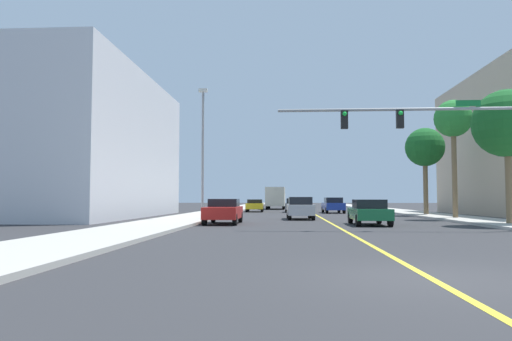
{
  "coord_description": "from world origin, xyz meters",
  "views": [
    {
      "loc": [
        -2.63,
        -8.98,
        1.46
      ],
      "look_at": [
        -4.6,
        22.58,
        3.31
      ],
      "focal_mm": 33.25,
      "sensor_mm": 36.0,
      "label": 1
    }
  ],
  "objects_px": {
    "car_yellow": "(255,205)",
    "car_gray": "(295,205)",
    "delivery_truck": "(276,197)",
    "street_lamp": "(203,147)",
    "car_green": "(369,212)",
    "car_silver": "(300,208)",
    "car_red": "(224,211)",
    "palm_mid": "(453,121)",
    "palm_far": "(425,148)",
    "palm_near": "(507,124)",
    "traffic_signal_mast": "(438,132)",
    "car_blue": "(333,205)"
  },
  "relations": [
    {
      "from": "traffic_signal_mast",
      "to": "palm_mid",
      "type": "bearing_deg",
      "value": 67.72
    },
    {
      "from": "car_silver",
      "to": "car_green",
      "type": "height_order",
      "value": "car_silver"
    },
    {
      "from": "car_yellow",
      "to": "car_red",
      "type": "xyz_separation_m",
      "value": [
        -0.24,
        -23.83,
        0.03
      ]
    },
    {
      "from": "car_yellow",
      "to": "car_gray",
      "type": "xyz_separation_m",
      "value": [
        4.22,
        -1.29,
        0.03
      ]
    },
    {
      "from": "traffic_signal_mast",
      "to": "delivery_truck",
      "type": "distance_m",
      "value": 41.9
    },
    {
      "from": "car_red",
      "to": "street_lamp",
      "type": "bearing_deg",
      "value": -60.82
    },
    {
      "from": "palm_near",
      "to": "palm_far",
      "type": "bearing_deg",
      "value": 90.38
    },
    {
      "from": "traffic_signal_mast",
      "to": "delivery_truck",
      "type": "height_order",
      "value": "traffic_signal_mast"
    },
    {
      "from": "palm_far",
      "to": "car_yellow",
      "type": "xyz_separation_m",
      "value": [
        -14.9,
        10.5,
        -4.94
      ]
    },
    {
      "from": "traffic_signal_mast",
      "to": "street_lamp",
      "type": "distance_m",
      "value": 14.69
    },
    {
      "from": "car_red",
      "to": "palm_mid",
      "type": "bearing_deg",
      "value": -158.13
    },
    {
      "from": "car_yellow",
      "to": "car_silver",
      "type": "bearing_deg",
      "value": 102.11
    },
    {
      "from": "car_green",
      "to": "car_yellow",
      "type": "bearing_deg",
      "value": 107.94
    },
    {
      "from": "car_gray",
      "to": "car_blue",
      "type": "bearing_deg",
      "value": -31.54
    },
    {
      "from": "car_gray",
      "to": "traffic_signal_mast",
      "type": "bearing_deg",
      "value": -75.27
    },
    {
      "from": "car_silver",
      "to": "street_lamp",
      "type": "bearing_deg",
      "value": -156.96
    },
    {
      "from": "palm_near",
      "to": "car_silver",
      "type": "height_order",
      "value": "palm_near"
    },
    {
      "from": "palm_far",
      "to": "car_silver",
      "type": "relative_size",
      "value": 1.71
    },
    {
      "from": "car_green",
      "to": "car_silver",
      "type": "bearing_deg",
      "value": 117.97
    },
    {
      "from": "car_yellow",
      "to": "car_gray",
      "type": "relative_size",
      "value": 1.03
    },
    {
      "from": "palm_far",
      "to": "car_red",
      "type": "distance_m",
      "value": 20.76
    },
    {
      "from": "traffic_signal_mast",
      "to": "car_gray",
      "type": "bearing_deg",
      "value": 102.3
    },
    {
      "from": "car_silver",
      "to": "delivery_truck",
      "type": "relative_size",
      "value": 0.49
    },
    {
      "from": "car_gray",
      "to": "delivery_truck",
      "type": "height_order",
      "value": "delivery_truck"
    },
    {
      "from": "palm_near",
      "to": "car_blue",
      "type": "height_order",
      "value": "palm_near"
    },
    {
      "from": "palm_mid",
      "to": "car_blue",
      "type": "xyz_separation_m",
      "value": [
        -6.82,
        13.96,
        -5.97
      ]
    },
    {
      "from": "traffic_signal_mast",
      "to": "palm_far",
      "type": "distance_m",
      "value": 18.92
    },
    {
      "from": "car_blue",
      "to": "car_silver",
      "type": "distance_m",
      "value": 14.49
    },
    {
      "from": "palm_far",
      "to": "car_red",
      "type": "xyz_separation_m",
      "value": [
        -15.15,
        -13.33,
        -4.91
      ]
    },
    {
      "from": "palm_far",
      "to": "car_blue",
      "type": "relative_size",
      "value": 1.64
    },
    {
      "from": "car_blue",
      "to": "delivery_truck",
      "type": "height_order",
      "value": "delivery_truck"
    },
    {
      "from": "palm_mid",
      "to": "delivery_truck",
      "type": "height_order",
      "value": "palm_mid"
    },
    {
      "from": "palm_near",
      "to": "car_green",
      "type": "distance_m",
      "value": 8.59
    },
    {
      "from": "street_lamp",
      "to": "car_red",
      "type": "height_order",
      "value": "street_lamp"
    },
    {
      "from": "palm_near",
      "to": "palm_far",
      "type": "distance_m",
      "value": 14.5
    },
    {
      "from": "street_lamp",
      "to": "car_silver",
      "type": "xyz_separation_m",
      "value": [
        6.29,
        2.87,
        -3.97
      ]
    },
    {
      "from": "traffic_signal_mast",
      "to": "car_silver",
      "type": "height_order",
      "value": "traffic_signal_mast"
    },
    {
      "from": "traffic_signal_mast",
      "to": "car_silver",
      "type": "xyz_separation_m",
      "value": [
        -5.94,
        10.99,
        -3.68
      ]
    },
    {
      "from": "street_lamp",
      "to": "car_green",
      "type": "bearing_deg",
      "value": -21.44
    },
    {
      "from": "street_lamp",
      "to": "car_yellow",
      "type": "bearing_deg",
      "value": 84.43
    },
    {
      "from": "street_lamp",
      "to": "delivery_truck",
      "type": "height_order",
      "value": "street_lamp"
    },
    {
      "from": "palm_near",
      "to": "car_gray",
      "type": "relative_size",
      "value": 1.61
    },
    {
      "from": "palm_mid",
      "to": "car_silver",
      "type": "bearing_deg",
      "value": -179.65
    },
    {
      "from": "car_yellow",
      "to": "delivery_truck",
      "type": "bearing_deg",
      "value": -100.66
    },
    {
      "from": "car_yellow",
      "to": "car_gray",
      "type": "height_order",
      "value": "car_gray"
    },
    {
      "from": "delivery_truck",
      "to": "traffic_signal_mast",
      "type": "bearing_deg",
      "value": -77.72
    },
    {
      "from": "car_red",
      "to": "car_green",
      "type": "distance_m",
      "value": 8.07
    },
    {
      "from": "car_silver",
      "to": "car_yellow",
      "type": "bearing_deg",
      "value": 102.05
    },
    {
      "from": "car_red",
      "to": "car_silver",
      "type": "height_order",
      "value": "car_silver"
    },
    {
      "from": "car_blue",
      "to": "car_gray",
      "type": "height_order",
      "value": "car_blue"
    }
  ]
}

